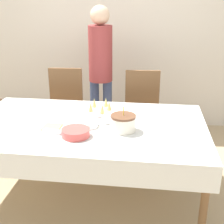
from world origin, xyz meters
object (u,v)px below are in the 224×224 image
Objects in this scene: person_standing at (101,64)px; dining_chair_far_left at (65,106)px; birthday_cake at (123,123)px; plate_stack_dessert at (89,124)px; champagne_tray at (101,111)px; plate_stack_main at (76,133)px; dining_chair_far_right at (142,109)px.

dining_chair_far_left is at bearing -154.80° from person_standing.
plate_stack_dessert is (-0.30, 0.05, -0.05)m from birthday_cake.
plate_stack_main is at bearing -110.94° from champagne_tray.
plate_stack_main is (-0.14, -0.38, -0.05)m from champagne_tray.
person_standing is (-0.39, 1.23, 0.23)m from birthday_cake.
champagne_tray is 1.05m from person_standing.
person_standing is (0.41, 0.19, 0.48)m from dining_chair_far_left.
plate_stack_main is at bearing -70.38° from dining_chair_far_left.
birthday_cake reaches higher than plate_stack_dessert.
champagne_tray is (-0.35, -0.82, 0.27)m from dining_chair_far_right.
person_standing is (-0.51, 0.19, 0.48)m from dining_chair_far_right.
dining_chair_far_left is 5.89× the size of plate_stack_dessert.
plate_stack_main is at bearing -107.00° from plate_stack_dessert.
dining_chair_far_right is 5.89× the size of plate_stack_dessert.
dining_chair_far_left is at bearing 116.29° from plate_stack_dessert.
dining_chair_far_right is 3.40× the size of champagne_tray.
dining_chair_far_left is at bearing 127.38° from birthday_cake.
champagne_tray is 1.26× the size of plate_stack_main.
plate_stack_dessert is 1.22m from person_standing.
dining_chair_far_left is 1.00× the size of dining_chair_far_right.
plate_stack_dessert is 0.10× the size of person_standing.
birthday_cake is 0.40m from plate_stack_main.
birthday_cake is (-0.13, -1.04, 0.25)m from dining_chair_far_right.
champagne_tray is 1.73× the size of plate_stack_dessert.
person_standing reaches higher than dining_chair_far_right.
plate_stack_dessert is at bearing -115.42° from champagne_tray.
plate_stack_main is 0.14× the size of person_standing.
dining_chair_far_left is 0.58× the size of person_standing.
dining_chair_far_left is 1.33m from birthday_cake.
birthday_cake is at bearing -96.90° from dining_chair_far_right.
dining_chair_far_right is 0.93m from champagne_tray.
plate_stack_dessert is at bearing 73.00° from plate_stack_main.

